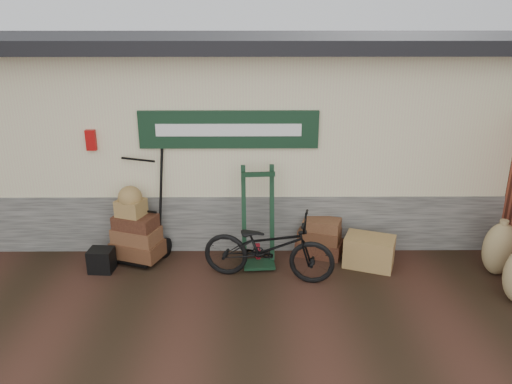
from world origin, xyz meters
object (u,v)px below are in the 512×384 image
wicker_hamper (369,251)px  black_trunk (102,260)px  green_barrow (258,217)px  porter_trolley (141,202)px  suitcase_stack (320,237)px  bicycle (268,243)px

wicker_hamper → black_trunk: 3.91m
green_barrow → black_trunk: green_barrow is taller
porter_trolley → green_barrow: bearing=11.6°
porter_trolley → wicker_hamper: (3.38, -0.37, -0.65)m
green_barrow → black_trunk: bearing=-178.3°
green_barrow → suitcase_stack: 1.08m
green_barrow → wicker_hamper: bearing=-7.6°
wicker_hamper → black_trunk: bearing=-178.1°
green_barrow → wicker_hamper: (1.64, -0.10, -0.51)m
bicycle → green_barrow: bearing=28.2°
bicycle → wicker_hamper: bearing=-65.1°
green_barrow → wicker_hamper: 1.72m
suitcase_stack → bicycle: size_ratio=0.37×
wicker_hamper → bicycle: 1.57m
green_barrow → black_trunk: size_ratio=4.36×
porter_trolley → bicycle: porter_trolley is taller
suitcase_stack → black_trunk: 3.26m
suitcase_stack → wicker_hamper: suitcase_stack is taller
black_trunk → bicycle: bicycle is taller
suitcase_stack → porter_trolley: bearing=180.0°
suitcase_stack → bicycle: bicycle is taller
porter_trolley → wicker_hamper: bearing=14.1°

